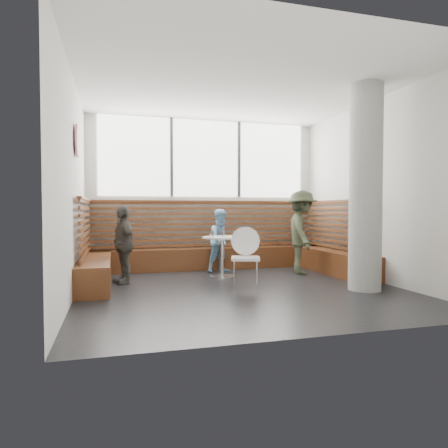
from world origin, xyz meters
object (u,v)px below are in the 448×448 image
object	(u,v)px
child_back	(222,241)
cafe_table	(222,248)
cafe_chair	(244,252)
child_left	(123,244)
adult_man	(302,232)
concrete_column	(366,188)

from	to	relation	value
child_back	cafe_table	bearing A→B (deg)	-122.68
cafe_table	cafe_chair	size ratio (longest dim) A/B	0.78
cafe_table	cafe_chair	bearing A→B (deg)	-84.59
cafe_table	child_back	world-z (taller)	child_back
child_left	child_back	bearing A→B (deg)	91.10
cafe_table	adult_man	distance (m)	1.66
cafe_chair	child_left	distance (m)	2.10
adult_man	cafe_chair	bearing A→B (deg)	141.73
concrete_column	adult_man	size ratio (longest dim) A/B	1.95
concrete_column	child_left	world-z (taller)	concrete_column
concrete_column	cafe_chair	bearing A→B (deg)	158.27
concrete_column	child_back	distance (m)	3.06
cafe_chair	adult_man	xyz separation A→B (m)	(1.54, 1.04, 0.24)
child_back	cafe_chair	bearing A→B (deg)	-110.65
concrete_column	cafe_chair	world-z (taller)	concrete_column
cafe_table	child_back	size ratio (longest dim) A/B	0.60
cafe_chair	child_back	size ratio (longest dim) A/B	0.77
cafe_table	child_left	bearing A→B (deg)	-177.42
adult_man	concrete_column	bearing A→B (deg)	-155.11
cafe_chair	cafe_table	bearing A→B (deg)	113.25
concrete_column	adult_man	xyz separation A→B (m)	(-0.22, 1.74, -0.78)
concrete_column	cafe_table	distance (m)	2.73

